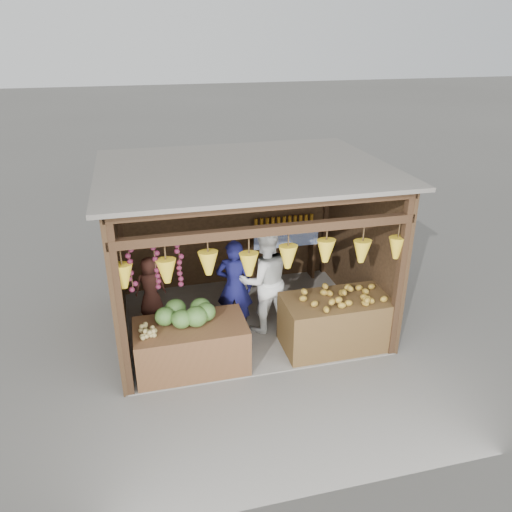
{
  "coord_description": "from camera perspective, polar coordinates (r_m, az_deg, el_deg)",
  "views": [
    {
      "loc": [
        -1.59,
        -7.08,
        4.52
      ],
      "look_at": [
        0.16,
        -0.1,
        1.23
      ],
      "focal_mm": 35.0,
      "sensor_mm": 36.0,
      "label": 1
    }
  ],
  "objects": [
    {
      "name": "ground",
      "position": [
        8.55,
        -1.18,
        -7.36
      ],
      "size": [
        80.0,
        80.0,
        0.0
      ],
      "primitive_type": "plane",
      "color": "#514F49",
      "rests_on": "ground"
    },
    {
      "name": "stall_structure",
      "position": [
        7.75,
        -1.46,
        2.95
      ],
      "size": [
        4.3,
        3.3,
        2.66
      ],
      "color": "slate",
      "rests_on": "ground"
    },
    {
      "name": "back_shelf",
      "position": [
        9.5,
        3.22,
        1.95
      ],
      "size": [
        1.25,
        0.32,
        1.32
      ],
      "color": "#382314",
      "rests_on": "ground"
    },
    {
      "name": "counter_left",
      "position": [
        7.33,
        -7.4,
        -10.22
      ],
      "size": [
        1.58,
        0.85,
        0.72
      ],
      "primitive_type": "cube",
      "color": "#4E321A",
      "rests_on": "ground"
    },
    {
      "name": "counter_right",
      "position": [
        7.8,
        9.02,
        -7.53
      ],
      "size": [
        1.61,
        0.85,
        0.83
      ],
      "primitive_type": "cube",
      "color": "#4C3619",
      "rests_on": "ground"
    },
    {
      "name": "stool",
      "position": [
        8.43,
        -11.62,
        -7.27
      ],
      "size": [
        0.3,
        0.3,
        0.29
      ],
      "primitive_type": "cube",
      "color": "black",
      "rests_on": "ground"
    },
    {
      "name": "man_standing",
      "position": [
        7.92,
        -2.47,
        -3.51
      ],
      "size": [
        0.67,
        0.54,
        1.59
      ],
      "primitive_type": "imported",
      "rotation": [
        0.0,
        0.0,
        2.83
      ],
      "color": "#14154E",
      "rests_on": "ground"
    },
    {
      "name": "woman_standing",
      "position": [
        7.91,
        0.99,
        -2.76
      ],
      "size": [
        0.91,
        0.74,
        1.78
      ],
      "primitive_type": "imported",
      "rotation": [
        0.0,
        0.0,
        3.22
      ],
      "color": "white",
      "rests_on": "ground"
    },
    {
      "name": "vendor_seated",
      "position": [
        8.12,
        -11.99,
        -3.43
      ],
      "size": [
        0.49,
        0.32,
        0.99
      ],
      "primitive_type": "imported",
      "rotation": [
        0.0,
        0.0,
        3.14
      ],
      "color": "#502920",
      "rests_on": "stool"
    },
    {
      "name": "melon_pile",
      "position": [
        7.12,
        -7.98,
        -6.4
      ],
      "size": [
        1.0,
        0.5,
        0.32
      ],
      "primitive_type": null,
      "color": "#225416",
      "rests_on": "counter_left"
    },
    {
      "name": "tanfruit_pile",
      "position": [
        7.0,
        -12.48,
        -8.31
      ],
      "size": [
        0.34,
        0.4,
        0.13
      ],
      "primitive_type": null,
      "color": "olive",
      "rests_on": "counter_left"
    },
    {
      "name": "mango_pile",
      "position": [
        7.51,
        10.03,
        -4.31
      ],
      "size": [
        1.4,
        0.64,
        0.22
      ],
      "primitive_type": null,
      "color": "#C05919",
      "rests_on": "counter_right"
    }
  ]
}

